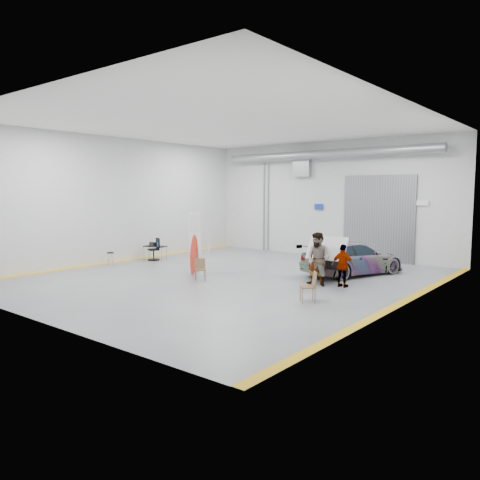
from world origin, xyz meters
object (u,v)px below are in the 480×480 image
Objects in this scene: sedan_car at (352,258)px; person_a at (317,261)px; person_c at (343,266)px; shop_stool at (111,259)px; office_chair at (155,251)px; person_b at (318,259)px; surfboard_display at (195,249)px; folding_chair_near at (200,274)px; folding_chair_far at (308,293)px; work_table at (155,246)px.

person_a reaches higher than sedan_car.
person_c is 10.82m from shop_stool.
person_a reaches higher than office_chair.
surfboard_display reaches higher than person_b.
person_c is at bearing -22.62° from folding_chair_near.
person_a is 2.91m from folding_chair_far.
shop_stool is 0.57× the size of office_chair.
work_table is (0.19, 2.49, 0.39)m from shop_stool.
shop_stool is at bearing 131.11° from folding_chair_near.
person_c is 5.36m from folding_chair_near.
folding_chair_far is 11.00m from work_table.
office_chair is (-5.50, 2.49, 0.21)m from folding_chair_near.
person_c reaches higher than office_chair.
person_a reaches higher than person_c.
folding_chair_near is (-4.81, -2.31, -0.51)m from person_c.
sedan_car is at bearing 37.35° from office_chair.
folding_chair_near is at bearing -148.89° from person_b.
person_a is 1.14× the size of person_c.
folding_chair_far reaches higher than folding_chair_near.
person_c is 1.62× the size of folding_chair_far.
shop_stool is at bearing -133.01° from folding_chair_far.
person_b is 2.04× the size of folding_chair_far.
person_c is at bearing -1.37° from work_table.
shop_stool is 0.51× the size of work_table.
person_c is at bearing 26.11° from person_b.
sedan_car is 3.00× the size of person_c.
office_chair is (-9.35, 0.33, -0.41)m from person_a.
person_b is 1.59× the size of work_table.
person_a is 1.63× the size of office_chair.
surfboard_display reaches higher than office_chair.
person_a is (-0.09, -2.78, 0.21)m from sedan_car.
folding_chair_far is at bearing 96.52° from person_c.
person_c is 2.80m from folding_chair_far.
person_a reaches higher than folding_chair_near.
person_a is at bearing 163.52° from folding_chair_far.
work_table is at bearing -178.76° from person_b.
office_chair reaches higher than folding_chair_far.
shop_stool is 2.53m from work_table.
office_chair is at bearing 107.40° from folding_chair_near.
person_b is at bearing 19.76° from office_chair.
person_b is at bearing 162.23° from folding_chair_far.
shop_stool is at bearing -94.40° from work_table.
office_chair is at bearing 150.17° from person_a.
person_c is 1.26× the size of work_table.
surfboard_display is at bearing 168.62° from person_a.
folding_chair_far is (1.06, -5.39, -0.38)m from sedan_car.
person_b reaches higher than folding_chair_near.
person_b is at bearing 111.25° from sedan_car.
sedan_car is 6.33m from folding_chair_near.
surfboard_display is 6.17m from folding_chair_far.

